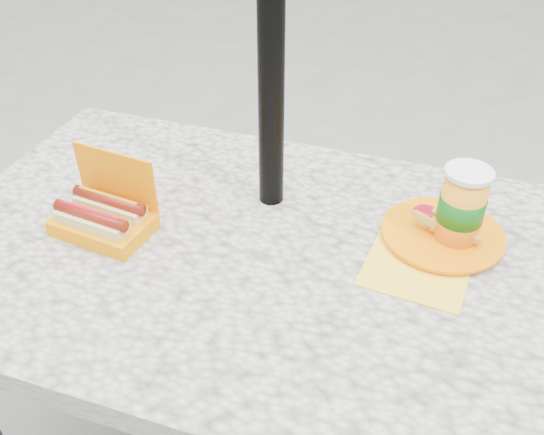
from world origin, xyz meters
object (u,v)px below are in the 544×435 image
(hotdog_box, at_px, (103,216))
(fries_plate, at_px, (441,235))
(umbrella_pole, at_px, (271,34))
(soda_cup, at_px, (461,208))

(hotdog_box, bearing_deg, fries_plate, 22.97)
(umbrella_pole, distance_m, hotdog_box, 0.46)
(hotdog_box, bearing_deg, soda_cup, 22.39)
(fries_plate, bearing_deg, soda_cup, 0.99)
(umbrella_pole, bearing_deg, fries_plate, -4.29)
(hotdog_box, relative_size, soda_cup, 1.20)
(fries_plate, bearing_deg, umbrella_pole, 175.71)
(umbrella_pole, relative_size, hotdog_box, 11.38)
(hotdog_box, height_order, fries_plate, hotdog_box)
(fries_plate, height_order, soda_cup, soda_cup)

